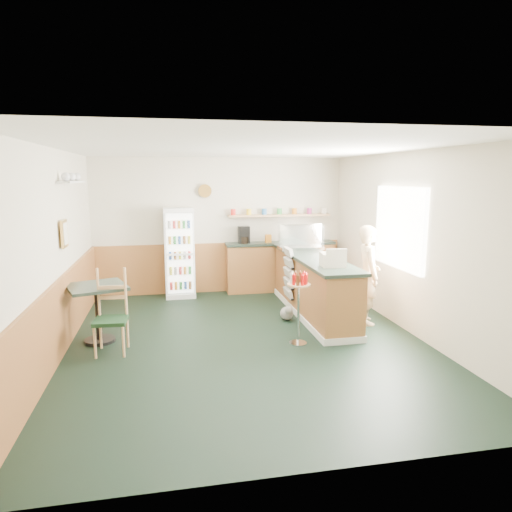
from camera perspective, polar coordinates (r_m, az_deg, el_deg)
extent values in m
plane|color=black|center=(6.65, -1.28, -10.60)|extent=(6.00, 6.00, 0.00)
cube|color=beige|center=(9.26, -4.50, 3.81)|extent=(5.00, 0.02, 2.70)
cube|color=beige|center=(6.38, -24.13, 0.21)|extent=(0.02, 6.00, 2.70)
cube|color=beige|center=(7.16, 18.88, 1.52)|extent=(0.02, 6.00, 2.70)
cube|color=white|center=(6.24, -1.38, 13.41)|extent=(5.00, 6.00, 0.02)
cube|color=#A77036|center=(9.35, -4.40, -1.41)|extent=(4.98, 0.05, 1.00)
cube|color=#A77036|center=(6.56, -23.26, -7.11)|extent=(0.05, 5.98, 1.00)
cube|color=white|center=(7.37, 17.47, 3.39)|extent=(0.06, 1.45, 1.25)
cube|color=tan|center=(6.83, -22.84, 2.58)|extent=(0.03, 0.32, 0.38)
cube|color=silver|center=(7.26, -22.03, 8.58)|extent=(0.18, 1.20, 0.03)
cylinder|color=olive|center=(9.11, -6.40, 8.09)|extent=(0.26, 0.04, 0.26)
cube|color=#A77036|center=(7.82, 7.15, -3.88)|extent=(0.60, 2.95, 0.95)
cube|color=silver|center=(7.93, 7.09, -6.86)|extent=(0.64, 2.97, 0.10)
cube|color=#24322A|center=(7.72, 7.23, -0.20)|extent=(0.68, 3.01, 0.05)
cube|color=#A77036|center=(9.40, 3.01, -1.48)|extent=(2.20, 0.38, 0.95)
cube|color=#24322A|center=(9.31, 3.04, 1.60)|extent=(2.24, 0.42, 0.05)
cube|color=tan|center=(9.33, 2.95, 5.10)|extent=(2.10, 0.22, 0.04)
cube|color=black|center=(9.13, -1.53, 2.68)|extent=(0.22, 0.18, 0.34)
cylinder|color=#B2664C|center=(9.14, -2.87, 5.51)|extent=(0.10, 0.10, 0.12)
cylinder|color=#B2664C|center=(9.19, -0.90, 5.54)|extent=(0.10, 0.10, 0.12)
cylinder|color=#B2664C|center=(9.25, 1.04, 5.57)|extent=(0.10, 0.10, 0.12)
cylinder|color=#B2664C|center=(9.32, 2.95, 5.59)|extent=(0.10, 0.10, 0.12)
cylinder|color=#B2664C|center=(9.40, 4.83, 5.61)|extent=(0.10, 0.10, 0.12)
cylinder|color=#B2664C|center=(9.49, 6.68, 5.62)|extent=(0.10, 0.10, 0.12)
cylinder|color=#B2664C|center=(9.59, 8.49, 5.62)|extent=(0.10, 0.10, 0.12)
cube|color=white|center=(9.04, -9.55, 0.46)|extent=(0.57, 0.41, 1.73)
cube|color=white|center=(8.81, -9.51, 0.28)|extent=(0.48, 0.02, 1.53)
cube|color=silver|center=(8.74, -9.49, 0.20)|extent=(0.52, 0.02, 1.59)
cube|color=silver|center=(8.45, 5.57, 1.07)|extent=(0.79, 0.41, 0.05)
cube|color=silver|center=(8.42, 5.60, 2.58)|extent=(0.77, 0.40, 0.40)
cube|color=beige|center=(6.88, 9.55, -0.45)|extent=(0.38, 0.40, 0.20)
imported|color=tan|center=(7.45, 13.82, -2.31)|extent=(0.45, 0.58, 1.58)
cylinder|color=silver|center=(6.58, 5.26, -10.78)|extent=(0.25, 0.25, 0.02)
cylinder|color=silver|center=(6.44, 5.32, -7.25)|extent=(0.04, 0.04, 0.85)
cylinder|color=tan|center=(6.33, 5.38, -3.59)|extent=(0.32, 0.32, 0.02)
cylinder|color=red|center=(6.33, 6.28, -2.84)|extent=(0.05, 0.05, 0.14)
cylinder|color=red|center=(6.38, 6.02, -2.73)|extent=(0.05, 0.05, 0.14)
cylinder|color=red|center=(6.41, 5.53, -2.67)|extent=(0.05, 0.05, 0.14)
cylinder|color=red|center=(6.40, 4.99, -2.68)|extent=(0.05, 0.05, 0.14)
cylinder|color=red|center=(6.36, 4.59, -2.76)|extent=(0.05, 0.05, 0.14)
cylinder|color=red|center=(6.30, 4.50, -2.88)|extent=(0.05, 0.05, 0.14)
cylinder|color=red|center=(6.24, 4.75, -2.99)|extent=(0.05, 0.05, 0.14)
cylinder|color=red|center=(6.22, 5.26, -3.05)|extent=(0.05, 0.05, 0.14)
cylinder|color=red|center=(6.23, 5.81, -3.04)|extent=(0.05, 0.05, 0.14)
cylinder|color=red|center=(6.27, 6.20, -2.96)|extent=(0.05, 0.05, 0.14)
cube|color=black|center=(8.05, 4.16, -5.08)|extent=(0.05, 0.44, 0.03)
cube|color=beige|center=(8.03, 4.03, -4.61)|extent=(0.09, 0.40, 0.15)
cube|color=black|center=(8.01, 4.18, -3.83)|extent=(0.05, 0.44, 0.03)
cube|color=beige|center=(7.99, 4.05, -3.35)|extent=(0.09, 0.40, 0.15)
cube|color=black|center=(7.97, 4.20, -2.56)|extent=(0.05, 0.44, 0.03)
cube|color=beige|center=(7.95, 4.06, -2.07)|extent=(0.09, 0.40, 0.15)
cube|color=black|center=(7.93, 4.21, -1.28)|extent=(0.05, 0.44, 0.03)
cube|color=beige|center=(7.91, 4.08, -0.79)|extent=(0.09, 0.40, 0.15)
cube|color=black|center=(7.90, 4.23, 0.01)|extent=(0.05, 0.44, 0.03)
cube|color=beige|center=(7.88, 4.10, 0.51)|extent=(0.09, 0.40, 0.15)
cylinder|color=black|center=(6.99, -18.92, -9.92)|extent=(0.43, 0.43, 0.04)
cylinder|color=black|center=(6.87, -19.10, -6.88)|extent=(0.09, 0.09, 0.75)
cube|color=#24322A|center=(6.77, -19.29, -3.65)|extent=(0.96, 0.96, 0.04)
cube|color=black|center=(6.39, -17.69, -7.70)|extent=(0.44, 0.44, 0.05)
cylinder|color=tan|center=(6.32, -19.40, -10.19)|extent=(0.04, 0.04, 0.44)
cylinder|color=tan|center=(6.27, -16.12, -10.15)|extent=(0.04, 0.04, 0.44)
cylinder|color=tan|center=(6.65, -18.97, -9.15)|extent=(0.04, 0.04, 0.44)
cylinder|color=tan|center=(6.61, -15.86, -9.10)|extent=(0.04, 0.04, 0.44)
cube|color=tan|center=(6.48, -17.67, -4.35)|extent=(0.38, 0.06, 0.68)
sphere|color=gray|center=(7.56, 3.86, -7.18)|extent=(0.22, 0.22, 0.22)
sphere|color=gray|center=(7.43, 4.08, -6.76)|extent=(0.13, 0.13, 0.13)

